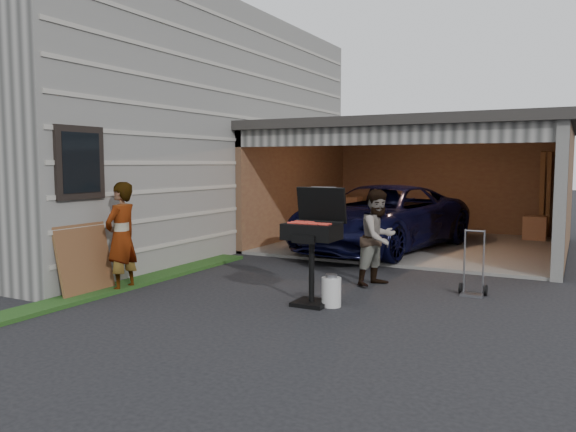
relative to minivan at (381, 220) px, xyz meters
name	(u,v)px	position (x,y,z in m)	size (l,w,h in m)	color
ground	(250,301)	(-0.25, -5.20, -0.72)	(80.00, 80.00, 0.00)	black
house	(129,133)	(-6.25, -1.20, 2.03)	(7.00, 11.00, 5.50)	#474744
groundcover_strip	(85,296)	(-2.50, -6.20, -0.69)	(0.50, 8.00, 0.06)	#193814
garage	(422,168)	(0.51, 1.59, 1.15)	(6.80, 6.30, 2.90)	#605E59
minivan	(381,220)	(0.00, 0.00, 0.00)	(2.39, 5.19, 1.44)	black
woman	(121,237)	(-2.35, -5.57, 0.13)	(0.62, 0.41, 1.71)	#98A1BF
man	(378,238)	(1.06, -3.33, 0.06)	(0.76, 0.59, 1.57)	#451D1B
bbq_grill	(313,236)	(0.65, -4.96, 0.26)	(0.74, 0.65, 1.65)	black
propane_tank	(331,292)	(0.93, -4.94, -0.52)	(0.27, 0.27, 0.41)	silver
plywood_panel	(85,260)	(-2.65, -6.04, -0.18)	(0.05, 0.97, 1.09)	brown
hand_truck	(473,283)	(2.56, -3.33, -0.53)	(0.41, 0.31, 1.00)	slate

